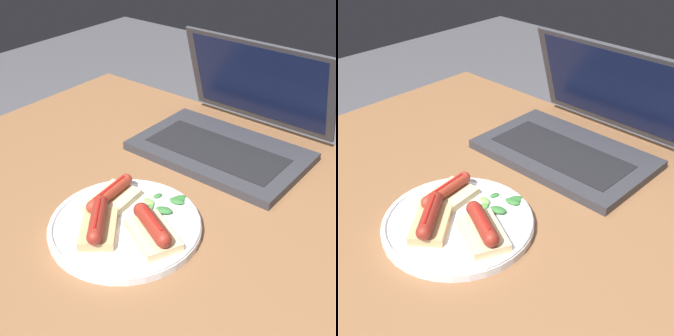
# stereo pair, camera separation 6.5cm
# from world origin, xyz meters

# --- Properties ---
(desk) EXTENTS (1.12, 0.77, 0.74)m
(desk) POSITION_xyz_m (0.00, 0.00, 0.65)
(desk) COLOR brown
(desk) RESTS_ON ground_plane
(laptop) EXTENTS (0.35, 0.29, 0.22)m
(laptop) POSITION_xyz_m (-0.03, 0.23, 0.78)
(laptop) COLOR #2D2D33
(laptop) RESTS_ON desk
(plate) EXTENTS (0.26, 0.26, 0.02)m
(plate) POSITION_xyz_m (-0.02, -0.12, 0.75)
(plate) COLOR silver
(plate) RESTS_ON desk
(sausage_toast_left) EXTENTS (0.12, 0.10, 0.04)m
(sausage_toast_left) POSITION_xyz_m (0.04, -0.12, 0.77)
(sausage_toast_left) COLOR #D6B784
(sausage_toast_left) RESTS_ON plate
(sausage_toast_middle) EXTENTS (0.08, 0.12, 0.04)m
(sausage_toast_middle) POSITION_xyz_m (-0.08, -0.09, 0.76)
(sausage_toast_middle) COLOR #D6B784
(sausage_toast_middle) RESTS_ON plate
(sausage_toast_right) EXTENTS (0.10, 0.11, 0.04)m
(sausage_toast_right) POSITION_xyz_m (-0.04, -0.16, 0.77)
(sausage_toast_right) COLOR tan
(sausage_toast_right) RESTS_ON plate
(salad_pile) EXTENTS (0.07, 0.09, 0.01)m
(salad_pile) POSITION_xyz_m (0.00, -0.04, 0.75)
(salad_pile) COLOR #2D662D
(salad_pile) RESTS_ON plate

